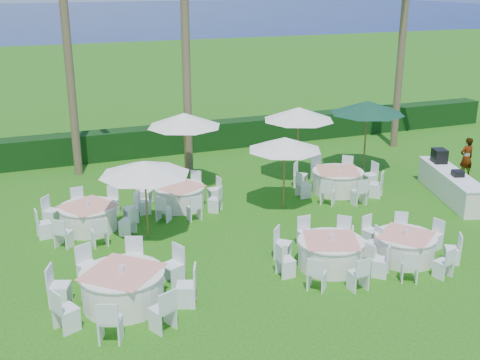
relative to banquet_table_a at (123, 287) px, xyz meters
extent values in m
plane|color=#195D10|center=(4.11, 0.37, -0.46)|extent=(120.00, 120.00, 0.00)
cube|color=black|center=(4.11, 12.37, 0.14)|extent=(34.00, 1.00, 1.20)
plane|color=#070C46|center=(4.11, 102.37, -0.46)|extent=(260.00, 260.00, 0.00)
cylinder|color=white|center=(0.00, 0.00, -0.04)|extent=(1.93, 1.93, 0.84)
cylinder|color=white|center=(0.00, 0.00, 0.39)|extent=(2.01, 2.01, 0.03)
cube|color=#F1937A|center=(0.00, 0.00, 0.41)|extent=(2.20, 2.20, 0.01)
cylinder|color=silver|center=(0.00, 0.00, 0.50)|extent=(0.13, 0.13, 0.18)
cube|color=white|center=(1.38, 0.61, 0.04)|extent=(0.62, 0.62, 1.00)
cube|color=white|center=(0.54, 1.41, 0.04)|extent=(0.61, 0.61, 1.00)
cube|color=white|center=(-0.61, 1.38, 0.04)|extent=(0.62, 0.62, 1.00)
cube|color=white|center=(-1.41, 0.54, 0.04)|extent=(0.61, 0.61, 1.00)
cube|color=white|center=(-1.38, -0.61, 0.04)|extent=(0.62, 0.62, 1.00)
cube|color=white|center=(-0.54, -1.41, 0.04)|extent=(0.61, 0.61, 1.00)
cube|color=white|center=(0.61, -1.38, 0.04)|extent=(0.62, 0.62, 1.00)
cube|color=white|center=(1.41, -0.54, 0.04)|extent=(0.61, 0.61, 1.00)
cylinder|color=white|center=(5.59, -0.03, -0.09)|extent=(1.72, 1.72, 0.75)
cylinder|color=white|center=(5.59, -0.03, 0.30)|extent=(1.80, 1.80, 0.03)
cube|color=#F1937A|center=(5.59, -0.03, 0.32)|extent=(1.80, 1.80, 0.01)
cylinder|color=silver|center=(5.59, -0.03, 0.41)|extent=(0.12, 0.12, 0.16)
cube|color=white|center=(6.51, 0.94, -0.01)|extent=(0.59, 0.59, 0.90)
cube|color=white|center=(5.55, 1.31, -0.01)|extent=(0.43, 0.43, 0.90)
cube|color=white|center=(4.61, 0.90, -0.01)|extent=(0.59, 0.59, 0.90)
cube|color=white|center=(4.24, -0.06, -0.01)|extent=(0.43, 0.43, 0.90)
cube|color=white|center=(4.66, -1.01, -0.01)|extent=(0.59, 0.59, 0.90)
cube|color=white|center=(5.62, -1.38, -0.01)|extent=(0.43, 0.43, 0.90)
cube|color=white|center=(6.56, -0.96, -0.01)|extent=(0.59, 0.59, 0.90)
cube|color=white|center=(6.93, 0.00, -0.01)|extent=(0.43, 0.43, 0.90)
cylinder|color=white|center=(7.72, -0.39, -0.11)|extent=(1.62, 1.62, 0.70)
cylinder|color=white|center=(7.72, -0.39, 0.25)|extent=(1.69, 1.69, 0.03)
cube|color=#F1937A|center=(7.72, -0.39, 0.28)|extent=(1.83, 1.83, 0.01)
cylinder|color=silver|center=(7.72, -0.39, 0.36)|extent=(0.11, 0.11, 0.15)
cube|color=white|center=(8.95, -0.07, -0.04)|extent=(0.48, 0.48, 0.84)
cube|color=white|center=(8.36, 0.70, -0.04)|extent=(0.54, 0.54, 0.84)
cube|color=white|center=(7.41, 0.84, -0.04)|extent=(0.48, 0.48, 0.84)
cube|color=white|center=(6.63, 0.25, -0.04)|extent=(0.54, 0.54, 0.84)
cube|color=white|center=(6.50, -0.70, -0.04)|extent=(0.48, 0.48, 0.84)
cube|color=white|center=(7.08, -1.48, -0.04)|extent=(0.54, 0.54, 0.84)
cube|color=white|center=(8.04, -1.61, -0.04)|extent=(0.48, 0.48, 0.84)
cube|color=white|center=(8.81, -1.03, -0.04)|extent=(0.54, 0.54, 0.84)
cylinder|color=white|center=(-0.14, 4.91, -0.09)|extent=(1.72, 1.72, 0.75)
cylinder|color=white|center=(-0.14, 4.91, 0.29)|extent=(1.79, 1.79, 0.03)
cube|color=#F1937A|center=(-0.14, 4.91, 0.32)|extent=(1.88, 1.88, 0.01)
cylinder|color=silver|center=(-0.14, 4.91, 0.40)|extent=(0.12, 0.12, 0.16)
cube|color=white|center=(1.20, 5.04, -0.01)|extent=(0.46, 0.46, 0.90)
cube|color=white|center=(0.71, 5.95, -0.01)|extent=(0.59, 0.59, 0.90)
cube|color=white|center=(-0.27, 6.24, -0.01)|extent=(0.46, 0.46, 0.90)
cube|color=white|center=(-1.18, 5.76, -0.01)|extent=(0.59, 0.59, 0.90)
cube|color=white|center=(-1.48, 4.77, -0.01)|extent=(0.46, 0.46, 0.90)
cube|color=white|center=(-0.99, 3.87, -0.01)|extent=(0.59, 0.59, 0.90)
cube|color=white|center=(-0.01, 3.57, -0.01)|extent=(0.46, 0.46, 0.90)
cube|color=white|center=(0.90, 4.06, -0.01)|extent=(0.59, 0.59, 0.90)
cylinder|color=white|center=(3.01, 5.72, -0.11)|extent=(1.64, 1.64, 0.71)
cylinder|color=white|center=(3.01, 5.72, 0.26)|extent=(1.70, 1.70, 0.03)
cube|color=#F1937A|center=(3.01, 5.72, 0.28)|extent=(1.78, 1.78, 0.01)
cylinder|color=silver|center=(3.01, 5.72, 0.37)|extent=(0.11, 0.11, 0.15)
cube|color=white|center=(4.28, 5.84, -0.04)|extent=(0.43, 0.43, 0.85)
cube|color=white|center=(3.82, 6.71, -0.04)|extent=(0.56, 0.56, 0.85)
cube|color=white|center=(2.89, 6.99, -0.04)|extent=(0.43, 0.43, 0.85)
cube|color=white|center=(2.02, 6.54, -0.04)|extent=(0.56, 0.56, 0.85)
cube|color=white|center=(1.73, 5.60, -0.04)|extent=(0.43, 0.43, 0.85)
cube|color=white|center=(2.19, 4.74, -0.04)|extent=(0.56, 0.56, 0.85)
cube|color=white|center=(3.13, 4.45, -0.04)|extent=(0.43, 0.43, 0.85)
cube|color=white|center=(3.99, 4.91, -0.04)|extent=(0.56, 0.56, 0.85)
cylinder|color=white|center=(8.77, 5.14, -0.07)|extent=(1.79, 1.79, 0.77)
cylinder|color=white|center=(8.77, 5.14, 0.32)|extent=(1.86, 1.86, 0.03)
cube|color=#F1937A|center=(8.77, 5.14, 0.35)|extent=(1.86, 1.86, 0.01)
cylinder|color=silver|center=(8.77, 5.14, 0.43)|extent=(0.12, 0.12, 0.17)
cube|color=white|center=(9.73, 6.15, 0.00)|extent=(0.61, 0.61, 0.93)
cube|color=white|center=(8.73, 6.53, 0.00)|extent=(0.45, 0.45, 0.93)
cube|color=white|center=(7.76, 6.10, 0.00)|extent=(0.61, 0.61, 0.93)
cube|color=white|center=(7.38, 5.10, 0.00)|extent=(0.45, 0.45, 0.93)
cube|color=white|center=(7.81, 4.12, 0.00)|extent=(0.61, 0.61, 0.93)
cube|color=white|center=(8.81, 3.74, 0.00)|extent=(0.45, 0.45, 0.93)
cube|color=white|center=(9.78, 4.18, 0.00)|extent=(0.61, 0.61, 0.93)
cube|color=white|center=(10.17, 5.18, 0.00)|extent=(0.45, 0.45, 0.93)
cylinder|color=brown|center=(1.42, 3.65, 0.69)|extent=(0.06, 0.06, 2.31)
cone|color=white|center=(1.42, 3.65, 1.74)|extent=(2.69, 2.69, 0.42)
sphere|color=brown|center=(1.42, 3.65, 1.88)|extent=(0.09, 0.09, 0.09)
cylinder|color=brown|center=(6.24, 4.36, 0.73)|extent=(0.06, 0.06, 2.39)
cone|color=white|center=(6.24, 4.36, 1.81)|extent=(2.49, 2.49, 0.43)
sphere|color=brown|center=(6.24, 4.36, 1.95)|extent=(0.10, 0.10, 0.10)
cylinder|color=brown|center=(3.72, 7.42, 0.91)|extent=(0.07, 0.07, 2.75)
cone|color=white|center=(3.72, 7.42, 2.15)|extent=(2.69, 2.69, 0.50)
sphere|color=brown|center=(3.72, 7.42, 2.32)|extent=(0.11, 0.11, 0.11)
cylinder|color=brown|center=(8.02, 6.94, 0.90)|extent=(0.07, 0.07, 2.73)
cone|color=white|center=(8.02, 6.94, 2.13)|extent=(2.71, 2.71, 0.49)
sphere|color=brown|center=(8.02, 6.94, 2.30)|extent=(0.11, 0.11, 0.11)
cylinder|color=brown|center=(10.95, 6.85, 0.92)|extent=(0.07, 0.07, 2.77)
cone|color=#103D27|center=(10.95, 6.85, 2.17)|extent=(2.93, 2.93, 0.50)
sphere|color=brown|center=(10.95, 6.85, 2.34)|extent=(0.11, 0.11, 0.11)
cube|color=white|center=(12.17, 3.12, -0.01)|extent=(1.90, 4.10, 0.91)
cube|color=white|center=(12.17, 3.12, 0.47)|extent=(1.96, 4.17, 0.04)
cube|color=black|center=(12.51, 4.28, 0.74)|extent=(0.59, 0.66, 0.50)
cube|color=black|center=(12.06, 2.73, 0.59)|extent=(0.44, 0.44, 0.20)
imported|color=gray|center=(14.23, 4.77, 0.34)|extent=(0.60, 0.40, 1.61)
cylinder|color=brown|center=(0.23, 10.66, 4.37)|extent=(0.32, 0.32, 9.67)
cylinder|color=brown|center=(4.45, 9.46, 5.85)|extent=(0.32, 0.32, 12.62)
cylinder|color=brown|center=(14.33, 9.65, 4.21)|extent=(0.32, 0.32, 9.35)
camera|label=1|loc=(-1.98, -12.83, 7.01)|focal=45.00mm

